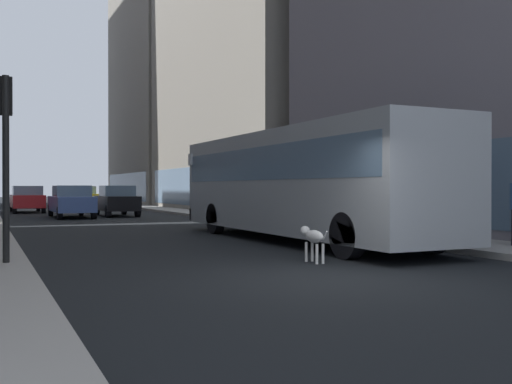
{
  "coord_description": "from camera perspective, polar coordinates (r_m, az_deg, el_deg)",
  "views": [
    {
      "loc": [
        -5.3,
        -8.3,
        1.51
      ],
      "look_at": [
        1.12,
        5.42,
        1.4
      ],
      "focal_mm": 41.22,
      "sensor_mm": 36.0,
      "label": 1
    }
  ],
  "objects": [
    {
      "name": "car_blue_hatchback",
      "position": [
        31.1,
        -17.49,
        -0.86
      ],
      "size": [
        1.79,
        4.8,
        1.62
      ],
      "color": "#4C6BB7",
      "rests_on": "ground"
    },
    {
      "name": "car_yellow_taxi",
      "position": [
        44.37,
        -16.64,
        -0.49
      ],
      "size": [
        1.95,
        4.35,
        1.62
      ],
      "color": "yellow",
      "rests_on": "ground"
    },
    {
      "name": "transit_bus",
      "position": [
        16.62,
        4.09,
        1.34
      ],
      "size": [
        2.78,
        11.53,
        3.05
      ],
      "color": "#999EA3",
      "rests_on": "ground"
    },
    {
      "name": "traffic_light_near",
      "position": [
        11.71,
        -23.13,
        4.92
      ],
      "size": [
        0.24,
        0.41,
        3.4
      ],
      "color": "black",
      "rests_on": "sidewalk_left"
    },
    {
      "name": "sidewalk_right",
      "position": [
        44.7,
        -10.81,
        -1.43
      ],
      "size": [
        2.4,
        110.0,
        0.15
      ],
      "primitive_type": "cube",
      "color": "gray",
      "rests_on": "ground"
    },
    {
      "name": "building_right_far",
      "position": [
        57.15,
        -7.04,
        14.01
      ],
      "size": [
        10.91,
        16.06,
        29.9
      ],
      "color": "gray",
      "rests_on": "ground"
    },
    {
      "name": "car_red_coupe",
      "position": [
        38.33,
        -21.32,
        -0.64
      ],
      "size": [
        1.79,
        4.37,
        1.62
      ],
      "color": "red",
      "rests_on": "ground"
    },
    {
      "name": "ground_plane",
      "position": [
        43.65,
        -18.08,
        -1.59
      ],
      "size": [
        120.0,
        120.0,
        0.0
      ],
      "primitive_type": "plane",
      "color": "black"
    },
    {
      "name": "car_black_suv",
      "position": [
        32.07,
        -13.37,
        -0.83
      ],
      "size": [
        1.72,
        4.04,
        1.62
      ],
      "color": "black",
      "rests_on": "ground"
    },
    {
      "name": "dalmatian_dog",
      "position": [
        11.94,
        5.53,
        -4.38
      ],
      "size": [
        0.22,
        0.96,
        0.72
      ],
      "color": "white",
      "rests_on": "ground"
    }
  ]
}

